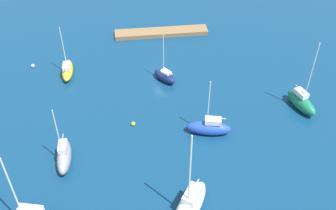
% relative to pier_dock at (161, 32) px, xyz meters
% --- Properties ---
extents(water, '(160.00, 160.00, 0.00)m').
position_rel_pier_dock_xyz_m(water, '(1.52, 15.07, -0.41)').
color(water, navy).
rests_on(water, ground).
extents(pier_dock, '(18.39, 3.01, 0.83)m').
position_rel_pier_dock_xyz_m(pier_dock, '(0.00, 0.00, 0.00)').
color(pier_dock, olive).
rests_on(pier_dock, ground).
extents(sailboat_navy_far_south, '(4.16, 4.69, 8.95)m').
position_rel_pier_dock_xyz_m(sailboat_navy_far_south, '(1.10, 15.48, 0.55)').
color(sailboat_navy_far_south, '#141E4C').
rests_on(sailboat_navy_far_south, water).
extents(sailboat_yellow_east_end, '(1.88, 5.93, 9.13)m').
position_rel_pier_dock_xyz_m(sailboat_yellow_east_end, '(17.53, 11.77, 0.62)').
color(sailboat_yellow_east_end, yellow).
rests_on(sailboat_yellow_east_end, water).
extents(sailboat_gray_by_breakwater, '(1.91, 5.94, 9.73)m').
position_rel_pier_dock_xyz_m(sailboat_gray_by_breakwater, '(16.52, 32.17, 0.88)').
color(sailboat_gray_by_breakwater, gray).
rests_on(sailboat_gray_by_breakwater, water).
extents(sailboat_green_off_beacon, '(3.82, 6.51, 12.06)m').
position_rel_pier_dock_xyz_m(sailboat_green_off_beacon, '(-19.10, 25.10, 0.87)').
color(sailboat_green_off_beacon, '#19724C').
rests_on(sailboat_green_off_beacon, water).
extents(sailboat_white_near_pier, '(6.46, 8.00, 13.40)m').
position_rel_pier_dock_xyz_m(sailboat_white_near_pier, '(1.18, 42.03, 1.00)').
color(sailboat_white_near_pier, white).
rests_on(sailboat_white_near_pier, water).
extents(sailboat_blue_center_basin, '(6.71, 3.44, 9.47)m').
position_rel_pier_dock_xyz_m(sailboat_blue_center_basin, '(-3.82, 28.91, 0.78)').
color(sailboat_blue_center_basin, '#2347B2').
rests_on(sailboat_blue_center_basin, water).
extents(mooring_buoy_yellow, '(0.62, 0.62, 0.62)m').
position_rel_pier_dock_xyz_m(mooring_buoy_yellow, '(7.01, 25.88, -0.11)').
color(mooring_buoy_yellow, yellow).
rests_on(mooring_buoy_yellow, water).
extents(mooring_buoy_white, '(0.63, 0.63, 0.63)m').
position_rel_pier_dock_xyz_m(mooring_buoy_white, '(23.88, 8.65, -0.10)').
color(mooring_buoy_white, white).
rests_on(mooring_buoy_white, water).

